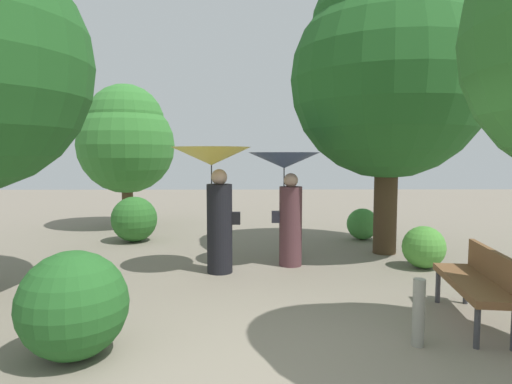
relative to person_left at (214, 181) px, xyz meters
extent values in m
plane|color=gray|center=(0.67, -3.25, -1.48)|extent=(40.00, 40.00, 0.00)
cylinder|color=black|center=(0.08, 0.00, -0.76)|extent=(0.41, 0.41, 1.43)
sphere|color=tan|center=(0.08, 0.00, 0.07)|extent=(0.26, 0.26, 0.26)
cylinder|color=#333338|center=(-0.05, 0.00, -0.14)|extent=(0.02, 0.02, 0.80)
cone|color=#D8C64C|center=(-0.05, 0.00, 0.40)|extent=(1.26, 1.26, 0.29)
cube|color=black|center=(0.34, -0.01, -0.59)|extent=(0.14, 0.10, 0.20)
cylinder|color=#563338|center=(1.26, 0.43, -0.80)|extent=(0.39, 0.39, 1.36)
sphere|color=tan|center=(1.26, 0.43, -0.01)|extent=(0.24, 0.24, 0.24)
cylinder|color=#333338|center=(1.15, 0.43, -0.20)|extent=(0.02, 0.02, 0.78)
cone|color=#38476B|center=(1.15, 0.43, 0.33)|extent=(1.21, 1.21, 0.27)
cube|color=#333342|center=(1.01, 0.44, -0.64)|extent=(0.14, 0.10, 0.20)
cylinder|color=#38383D|center=(2.99, -1.47, -1.26)|extent=(0.06, 0.06, 0.44)
cylinder|color=#38383D|center=(3.33, -1.52, -1.26)|extent=(0.06, 0.06, 0.44)
cylinder|color=#38383D|center=(2.80, -2.80, -1.26)|extent=(0.06, 0.06, 0.44)
cube|color=brown|center=(3.07, -2.16, -1.02)|extent=(0.65, 1.55, 0.08)
cube|color=brown|center=(3.30, -2.19, -0.83)|extent=(0.27, 1.49, 0.35)
cylinder|color=#4C3823|center=(-2.67, 4.43, -0.05)|extent=(0.29, 0.29, 2.87)
sphere|color=#387F33|center=(-2.67, 4.43, 0.67)|extent=(2.49, 2.49, 2.49)
sphere|color=#387F33|center=(-2.67, 4.43, 1.25)|extent=(1.99, 1.99, 1.99)
cylinder|color=#42301E|center=(3.17, 1.34, 0.72)|extent=(0.44, 0.44, 4.39)
sphere|color=#235B23|center=(3.17, 1.34, 1.81)|extent=(3.69, 3.69, 3.69)
sphere|color=#235B23|center=(3.17, 1.34, 2.69)|extent=(2.95, 2.95, 2.95)
sphere|color=#4C9338|center=(3.49, 0.22, -1.12)|extent=(0.71, 0.71, 0.71)
sphere|color=#2D6B28|center=(-1.98, 2.51, -0.98)|extent=(0.99, 0.99, 0.99)
sphere|color=#235B23|center=(-1.08, -2.93, -0.97)|extent=(1.01, 1.01, 1.01)
sphere|color=#428C3D|center=(3.09, 2.69, -1.13)|extent=(0.70, 0.70, 0.70)
cylinder|color=gray|center=(2.25, -2.73, -1.14)|extent=(0.12, 0.12, 0.68)
camera|label=1|loc=(0.59, -6.86, 0.42)|focal=30.19mm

